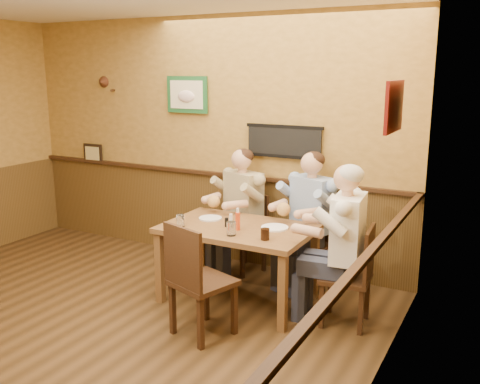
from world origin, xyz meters
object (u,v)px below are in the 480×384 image
object	(u,v)px
chair_near_side	(203,279)
pepper_shaker	(227,222)
chair_back_left	(243,233)
chair_back_right	(311,243)
diner_blue_polo	(312,226)
cola_tumbler	(265,234)
hot_sauce_bottle	(238,220)
salt_shaker	(231,218)
water_glass_left	(180,221)
water_glass_mid	(231,229)
dining_table	(238,236)
chair_right_end	(346,275)
diner_tan_shirt	(243,217)
diner_white_elder	(347,254)

from	to	relation	value
chair_near_side	pepper_shaker	size ratio (longest dim) A/B	11.32
chair_back_left	chair_back_right	bearing A→B (deg)	20.18
chair_back_right	diner_blue_polo	bearing A→B (deg)	0.00
diner_blue_polo	cola_tumbler	xyz separation A→B (m)	(-0.07, -0.97, 0.17)
chair_back_left	hot_sauce_bottle	world-z (taller)	hot_sauce_bottle
pepper_shaker	salt_shaker	bearing A→B (deg)	103.24
diner_blue_polo	salt_shaker	bearing A→B (deg)	-112.39
chair_near_side	water_glass_left	world-z (taller)	chair_near_side
chair_near_side	cola_tumbler	distance (m)	0.67
chair_back_right	water_glass_left	size ratio (longest dim) A/B	7.50
chair_near_side	salt_shaker	world-z (taller)	chair_near_side
cola_tumbler	pepper_shaker	xyz separation A→B (m)	(-0.49, 0.19, -0.01)
diner_blue_polo	hot_sauce_bottle	xyz separation A→B (m)	(-0.43, -0.83, 0.21)
chair_back_right	water_glass_mid	distance (m)	1.14
dining_table	diner_blue_polo	xyz separation A→B (m)	(0.48, 0.72, -0.03)
chair_right_end	water_glass_mid	distance (m)	1.09
cola_tumbler	chair_back_right	bearing A→B (deg)	85.60
pepper_shaker	diner_tan_shirt	bearing A→B (deg)	106.30
diner_white_elder	salt_shaker	distance (m)	1.20
diner_white_elder	chair_back_left	bearing A→B (deg)	-123.17
diner_white_elder	hot_sauce_bottle	world-z (taller)	diner_white_elder
diner_tan_shirt	water_glass_mid	xyz separation A→B (m)	(0.40, -1.01, 0.19)
chair_near_side	pepper_shaker	world-z (taller)	chair_near_side
cola_tumbler	pepper_shaker	size ratio (longest dim) A/B	1.16
chair_near_side	water_glass_mid	bearing A→B (deg)	-74.05
water_glass_mid	chair_near_side	bearing A→B (deg)	-92.28
diner_blue_polo	diner_tan_shirt	bearing A→B (deg)	-159.44
cola_tumbler	hot_sauce_bottle	bearing A→B (deg)	157.07
diner_white_elder	cola_tumbler	size ratio (longest dim) A/B	12.67
hot_sauce_bottle	salt_shaker	size ratio (longest dim) A/B	2.19
salt_shaker	diner_white_elder	bearing A→B (deg)	-3.54
water_glass_mid	pepper_shaker	bearing A→B (deg)	128.06
chair_back_right	salt_shaker	bearing A→B (deg)	-112.39
diner_blue_polo	pepper_shaker	size ratio (longest dim) A/B	14.40
dining_table	chair_back_right	world-z (taller)	chair_back_right
salt_shaker	dining_table	bearing A→B (deg)	-34.57
diner_white_elder	water_glass_left	bearing A→B (deg)	-85.44
chair_near_side	hot_sauce_bottle	bearing A→B (deg)	-70.69
dining_table	chair_back_right	xyz separation A→B (m)	(0.48, 0.72, -0.22)
dining_table	cola_tumbler	world-z (taller)	cola_tumbler
chair_right_end	water_glass_mid	xyz separation A→B (m)	(-0.98, -0.29, 0.36)
chair_back_right	chair_right_end	xyz separation A→B (m)	(0.59, -0.71, 0.01)
chair_back_right	salt_shaker	world-z (taller)	chair_back_right
chair_back_left	hot_sauce_bottle	distance (m)	1.00
diner_white_elder	hot_sauce_bottle	distance (m)	1.04
diner_tan_shirt	salt_shaker	bearing A→B (deg)	-52.69
diner_tan_shirt	pepper_shaker	size ratio (longest dim) A/B	14.15
water_glass_left	water_glass_mid	distance (m)	0.55
dining_table	chair_right_end	xyz separation A→B (m)	(1.07, 0.01, -0.21)
cola_tumbler	water_glass_mid	bearing A→B (deg)	-174.53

